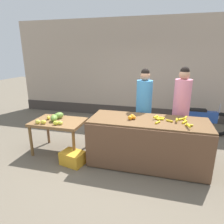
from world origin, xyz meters
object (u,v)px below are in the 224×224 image
vendor_woman_pink_shirt (181,111)px  produce_sack (103,132)px  vendor_woman_blue_shirt (144,110)px  produce_crate (73,158)px  parked_motorcycle (200,120)px

vendor_woman_pink_shirt → produce_sack: vendor_woman_pink_shirt is taller
vendor_woman_blue_shirt → produce_sack: bearing=179.1°
vendor_woman_blue_shirt → produce_crate: vendor_woman_blue_shirt is taller
produce_crate → vendor_woman_blue_shirt: bearing=41.1°
vendor_woman_pink_shirt → parked_motorcycle: (0.62, 1.17, -0.54)m
parked_motorcycle → vendor_woman_pink_shirt: bearing=-118.0°
vendor_woman_blue_shirt → parked_motorcycle: vendor_woman_blue_shirt is taller
vendor_woman_blue_shirt → produce_crate: 1.82m
vendor_woman_pink_shirt → produce_crate: size_ratio=4.22×
vendor_woman_pink_shirt → produce_crate: bearing=-152.0°
vendor_woman_blue_shirt → parked_motorcycle: 1.89m
parked_motorcycle → produce_sack: size_ratio=2.87×
vendor_woman_blue_shirt → produce_sack: size_ratio=3.24×
vendor_woman_pink_shirt → produce_sack: size_ratio=3.33×
parked_motorcycle → produce_crate: parked_motorcycle is taller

